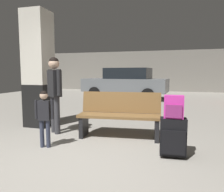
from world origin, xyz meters
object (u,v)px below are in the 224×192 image
Objects in this scene: structural_pillar at (39,70)px; bench at (120,115)px; backpack_bright at (174,107)px; adult at (55,87)px; parked_car_far at (126,82)px; child at (44,113)px; suitcase at (173,137)px.

structural_pillar is 1.65× the size of bench.
structural_pillar is 7.96× the size of backpack_bright.
parked_car_far is (0.12, 6.46, -0.18)m from adult.
adult is (0.71, -0.49, -0.36)m from structural_pillar.
bench is 1.44m from child.
suitcase is at bearing -20.99° from structural_pillar.
structural_pillar is 2.31m from bench.
bench is at bearing -10.74° from structural_pillar.
backpack_bright is 2.51m from adult.
child is at bearing -176.45° from suitcase.
structural_pillar reaches higher than bench.
child is at bearing -176.46° from backpack_bright.
structural_pillar reaches higher than parked_car_far.
suitcase is at bearing 3.55° from child.
backpack_bright is at bearing 3.54° from child.
parked_car_far reaches higher than suitcase.
structural_pillar reaches higher than suitcase.
child is 0.97m from adult.
suitcase is 2.13m from child.
adult reaches higher than suitcase.
suitcase is at bearing -37.99° from bench.
backpack_bright is at bearing -21.00° from structural_pillar.
parked_car_far is (-0.18, 7.30, 0.20)m from child.
adult is 6.46m from parked_car_far.
bench is 4.84× the size of backpack_bright.
structural_pillar is 4.48× the size of suitcase.
bench is at bearing -78.79° from parked_car_far.
adult is (-1.38, -0.09, 0.54)m from bench.
parked_car_far is (0.82, 5.98, -0.54)m from structural_pillar.
structural_pillar is at bearing 159.00° from backpack_bright.
bench is at bearing 40.46° from child.
structural_pillar is at bearing 169.26° from bench.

